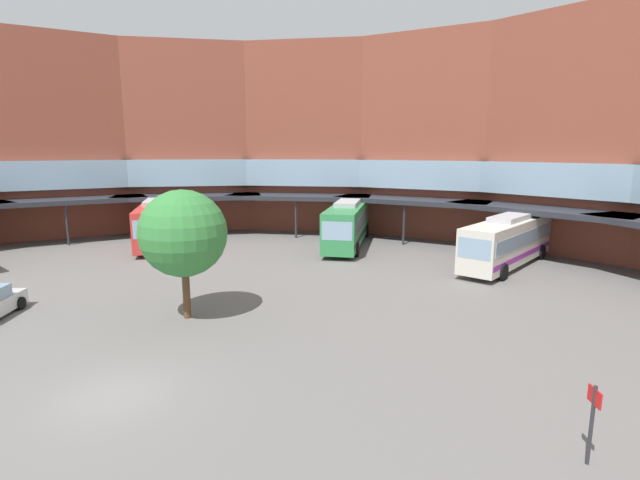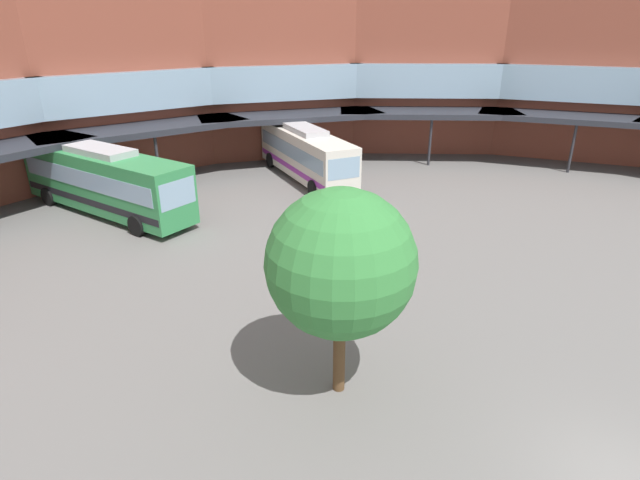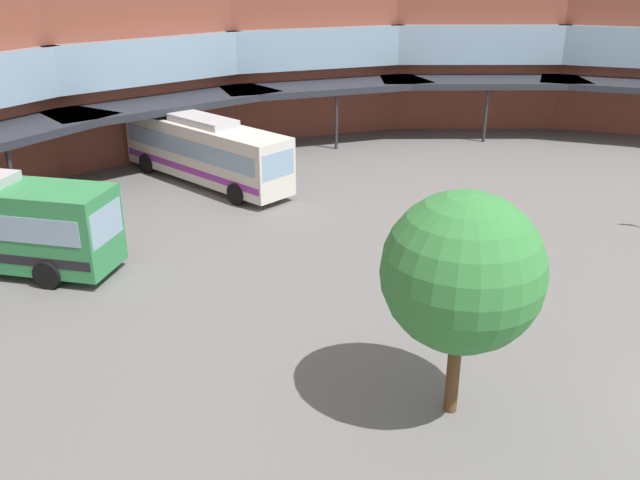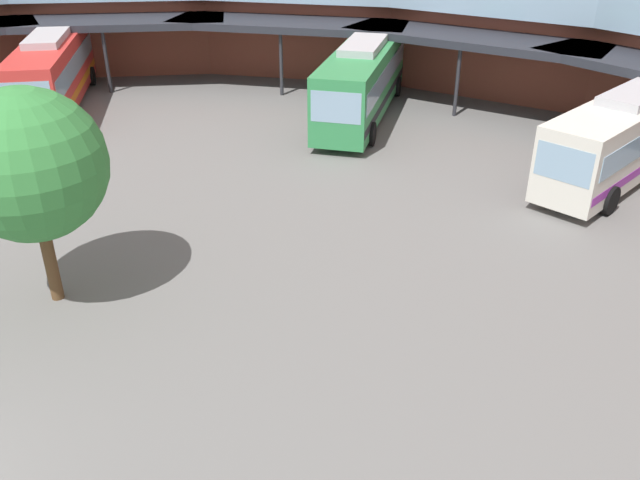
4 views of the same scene
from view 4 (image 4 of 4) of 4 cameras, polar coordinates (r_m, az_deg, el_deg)
bus_0 at (r=35.20m, az=3.64°, el=13.54°), size 6.26×12.45×3.86m
bus_2 at (r=30.22m, az=24.87°, el=8.23°), size 4.77×11.75×3.64m
bus_3 at (r=39.47m, az=-21.87°, el=13.27°), size 10.12×10.90×3.87m
plaza_tree at (r=19.56m, az=-23.63°, el=5.86°), size 4.20×4.20×6.33m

